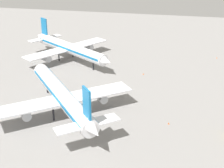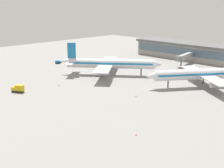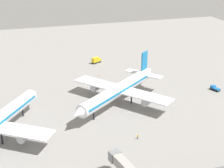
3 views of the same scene
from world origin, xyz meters
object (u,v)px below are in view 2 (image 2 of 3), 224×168
at_px(safety_cone_mid_apron, 136,96).
at_px(airplane_taxiing, 109,63).
at_px(ground_crew_worker, 146,66).
at_px(safety_cone_far_side, 136,135).
at_px(pushback_tractor, 58,62).
at_px(airplane_at_gate, 201,74).
at_px(safety_cone_near_gate, 59,85).
at_px(catering_truck, 18,88).

bearing_deg(safety_cone_mid_apron, airplane_taxiing, -29.28).
relative_size(ground_crew_worker, safety_cone_far_side, 2.78).
bearing_deg(pushback_tractor, safety_cone_mid_apron, 58.29).
xyz_separation_m(airplane_at_gate, safety_cone_near_gate, (47.53, 47.08, -5.57)).
distance_m(safety_cone_near_gate, safety_cone_far_side, 67.11).
bearing_deg(safety_cone_mid_apron, ground_crew_worker, -54.40).
height_order(ground_crew_worker, safety_cone_near_gate, ground_crew_worker).
height_order(airplane_taxiing, safety_cone_mid_apron, airplane_taxiing).
bearing_deg(safety_cone_far_side, catering_truck, 0.60).
distance_m(airplane_at_gate, catering_truck, 83.70).
bearing_deg(catering_truck, airplane_taxiing, -124.54).
relative_size(airplane_taxiing, safety_cone_far_side, 77.61).
relative_size(catering_truck, ground_crew_worker, 3.47).
bearing_deg(airplane_at_gate, pushback_tractor, -46.95).
distance_m(safety_cone_mid_apron, safety_cone_far_side, 40.92).
relative_size(pushback_tractor, ground_crew_worker, 2.86).
xyz_separation_m(pushback_tractor, catering_truck, (-41.79, 51.92, 0.73)).
xyz_separation_m(airplane_at_gate, catering_truck, (51.20, 66.08, -4.17)).
height_order(safety_cone_near_gate, safety_cone_far_side, same).
relative_size(ground_crew_worker, safety_cone_near_gate, 2.78).
bearing_deg(airplane_at_gate, catering_truck, -3.38).
relative_size(ground_crew_worker, safety_cone_mid_apron, 2.78).
bearing_deg(ground_crew_worker, catering_truck, -151.63).
bearing_deg(airplane_taxiing, catering_truck, -132.71).
bearing_deg(catering_truck, ground_crew_worker, -124.80).
xyz_separation_m(airplane_taxiing, safety_cone_far_side, (-64.55, 51.82, -5.87)).
bearing_deg(catering_truck, pushback_tractor, -81.70).
bearing_deg(catering_truck, airplane_at_gate, -158.30).
distance_m(catering_truck, safety_cone_far_side, 68.26).
bearing_deg(ground_crew_worker, safety_cone_mid_apron, -111.76).
distance_m(airplane_taxiing, catering_truck, 52.85).
distance_m(safety_cone_near_gate, safety_cone_mid_apron, 39.59).
distance_m(airplane_taxiing, ground_crew_worker, 28.73).
xyz_separation_m(safety_cone_near_gate, safety_cone_mid_apron, (-37.58, -12.46, 0.00)).
distance_m(airplane_at_gate, ground_crew_worker, 47.74).
distance_m(pushback_tractor, safety_cone_far_side, 121.36).
height_order(airplane_at_gate, catering_truck, airplane_at_gate).
bearing_deg(pushback_tractor, catering_truck, 20.96).
xyz_separation_m(catering_truck, safety_cone_far_side, (-68.24, -0.71, -1.40)).
xyz_separation_m(pushback_tractor, safety_cone_near_gate, (-45.46, 32.91, -0.67)).
xyz_separation_m(pushback_tractor, ground_crew_worker, (-47.82, -28.75, -0.12)).
height_order(pushback_tractor, safety_cone_near_gate, pushback_tractor).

